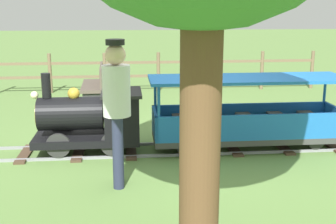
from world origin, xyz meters
TOP-DOWN VIEW (x-y plane):
  - ground_plane at (0.00, 0.00)m, footprint 60.00×60.00m
  - track at (0.00, 0.05)m, footprint 0.76×6.40m
  - locomotive at (0.00, 1.25)m, footprint 0.72×1.44m
  - passenger_car at (0.00, -0.85)m, footprint 0.82×2.70m
  - conductor_person at (-1.14, 0.91)m, footprint 0.30×0.30m
  - park_bench at (2.85, 1.41)m, footprint 1.31×0.44m
  - fence_section at (4.37, 0.05)m, footprint 0.08×7.48m

SIDE VIEW (x-z plane):
  - ground_plane at x=0.00m, z-range 0.00..0.00m
  - track at x=0.00m, z-range 0.00..0.04m
  - park_bench at x=2.85m, z-range 0.01..0.83m
  - passenger_car at x=0.00m, z-range -0.07..0.90m
  - fence_section at x=4.37m, z-range 0.03..0.93m
  - locomotive at x=0.00m, z-range -0.05..1.02m
  - conductor_person at x=-1.14m, z-range 0.15..1.77m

